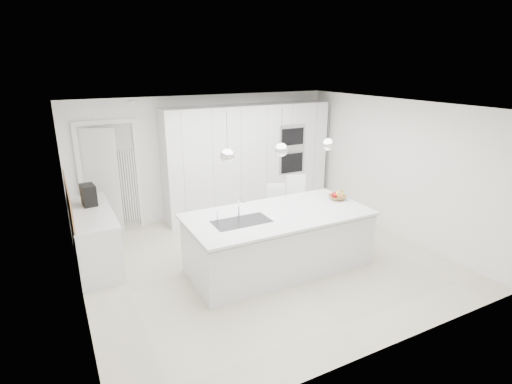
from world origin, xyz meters
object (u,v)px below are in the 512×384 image
island_base (279,242)px  espresso_machine (89,195)px  bar_stool_right (299,207)px  fruit_bowl (337,197)px  bar_stool_left (279,214)px

island_base → espresso_machine: 3.17m
espresso_machine → bar_stool_right: bearing=-19.8°
fruit_bowl → bar_stool_left: size_ratio=0.28×
fruit_bowl → espresso_machine: (-3.75, 1.65, 0.13)m
island_base → fruit_bowl: fruit_bowl is taller
fruit_bowl → espresso_machine: bearing=156.3°
island_base → espresso_machine: espresso_machine is taller
island_base → fruit_bowl: 1.33m
fruit_bowl → bar_stool_left: (-0.71, 0.71, -0.42)m
bar_stool_left → island_base: bearing=-100.2°
fruit_bowl → bar_stool_right: bar_stool_right is taller
island_base → espresso_machine: bearing=144.6°
espresso_machine → bar_stool_left: (3.04, -0.94, -0.55)m
island_base → espresso_machine: size_ratio=8.25×
espresso_machine → island_base: bearing=-41.2°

